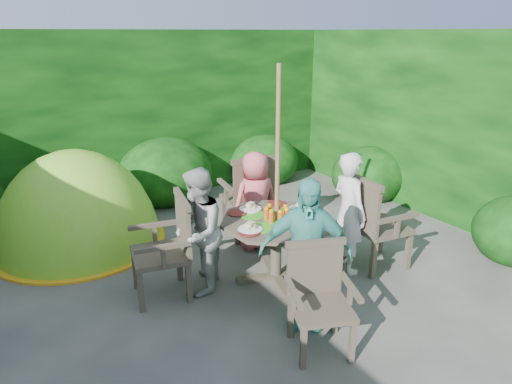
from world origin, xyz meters
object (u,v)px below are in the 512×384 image
child_right (349,213)px  child_left (198,232)px  parasol_pole (277,180)px  child_back (256,201)px  garden_chair_right (373,222)px  garden_chair_back (251,195)px  garden_chair_left (168,246)px  dome_tent (81,243)px  garden_chair_front (319,296)px  patio_table (277,229)px  child_front (305,254)px

child_right → child_left: (-1.54, 0.44, -0.03)m
parasol_pole → child_back: bearing=74.0°
garden_chair_right → garden_chair_back: garden_chair_back is taller
garden_chair_left → parasol_pole: bearing=84.5°
child_right → child_left: bearing=80.0°
dome_tent → child_left: bearing=-49.6°
garden_chair_front → child_right: size_ratio=0.64×
child_right → child_back: size_ratio=1.12×
child_left → child_back: child_left is taller
garden_chair_back → dome_tent: (-1.90, 0.92, -0.55)m
patio_table → garden_chair_front: bearing=-105.8°
child_left → garden_chair_front: bearing=54.2°
garden_chair_left → dome_tent: 1.81m
child_right → child_front: bearing=125.0°
garden_chair_front → child_back: (0.52, 1.83, 0.14)m
garden_chair_front → dome_tent: dome_tent is taller
child_right → child_left: 1.60m
garden_chair_right → garden_chair_front: garden_chair_right is taller
patio_table → child_left: bearing=164.1°
child_back → garden_chair_right: bearing=129.2°
patio_table → garden_chair_right: bearing=-16.8°
child_right → garden_chair_back: bearing=25.9°
patio_table → child_front: bearing=-106.3°
child_front → garden_chair_right: bearing=54.3°
patio_table → garden_chair_front: (-0.30, -1.06, -0.12)m
parasol_pole → child_right: (0.77, -0.22, -0.44)m
garden_chair_back → child_left: 1.36m
child_front → child_left: bearing=153.5°
child_front → child_right: bearing=63.5°
patio_table → child_right: bearing=-16.1°
child_right → child_left: size_ratio=1.04×
garden_chair_left → child_back: size_ratio=0.82×
child_back → garden_chair_front: bearing=76.1°
garden_chair_back → child_left: bearing=45.4°
child_left → child_back: (0.99, 0.55, -0.04)m
parasol_pole → dome_tent: (-1.58, 1.96, -1.10)m
garden_chair_front → child_left: (-0.47, 1.28, 0.18)m
garden_chair_right → child_back: bearing=44.6°
garden_chair_right → child_left: bearing=80.9°
garden_chair_right → garden_chair_back: (-0.73, 1.36, 0.02)m
parasol_pole → child_back: (0.22, 0.77, -0.51)m
child_right → dome_tent: 3.27m
garden_chair_left → garden_chair_front: garden_chair_left is taller
garden_chair_left → garden_chair_front: bearing=39.6°
child_left → child_back: size_ratio=1.07×
garden_chair_back → garden_chair_front: (-0.61, -2.11, -0.10)m
garden_chair_right → child_front: child_front is taller
garden_chair_back → garden_chair_front: bearing=82.0°
patio_table → garden_chair_back: 1.09m
garden_chair_left → garden_chair_back: (1.36, 0.73, 0.04)m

